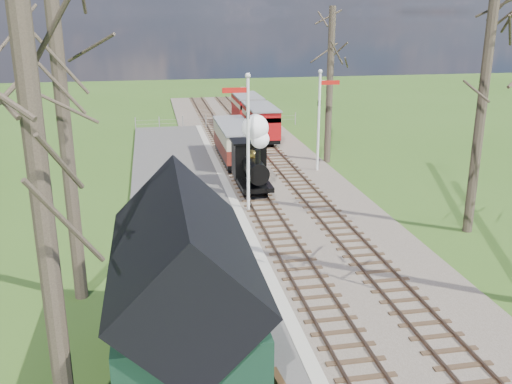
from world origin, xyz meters
The scene contains 18 objects.
distant_hills centered at (1.40, 64.38, -16.21)m, with size 114.40×48.00×22.02m.
ballast_bed centered at (1.30, 22.00, 0.05)m, with size 8.00×60.00×0.10m, color brown.
track_near centered at (0.00, 22.00, 0.10)m, with size 1.60×60.00×0.15m.
track_far centered at (2.60, 22.00, 0.10)m, with size 1.60×60.00×0.15m.
platform centered at (-3.50, 14.00, 0.10)m, with size 5.00×44.00×0.20m, color #474442.
coping_strip centered at (-1.20, 14.00, 0.10)m, with size 0.40×44.00×0.21m, color #B2AD9E.
station_shed centered at (-4.30, 4.00, 2.27)m, with size 3.25×6.30×4.78m.
semaphore_near centered at (-0.77, 16.00, 3.62)m, with size 1.22×0.24×6.22m.
semaphore_far centered at (4.37, 22.00, 3.35)m, with size 1.22×0.24×5.72m.
bare_trees centered at (1.33, 10.10, 5.21)m, with size 15.51×22.39×12.00m.
fence_line centered at (0.30, 36.00, 0.55)m, with size 12.60×0.08×1.00m.
locomotive centered at (-0.01, 18.79, 1.86)m, with size 1.59×3.71×3.98m.
coach centered at (0.00, 24.85, 1.37)m, with size 1.86×6.37×1.95m.
red_carriage_a centered at (2.60, 30.02, 1.41)m, with size 1.93×4.77×2.03m.
red_carriage_b centered at (2.60, 35.52, 1.41)m, with size 1.93×4.77×2.03m.
sign_board centered at (-2.38, 6.12, 0.73)m, with size 0.21×0.73×1.07m.
bench centered at (-2.43, 2.69, 0.62)m, with size 0.63×1.62×0.90m.
person centered at (-3.03, 2.68, 0.93)m, with size 0.53×0.35×1.46m, color black.
Camera 1 is at (-4.84, -8.03, 8.66)m, focal length 40.00 mm.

